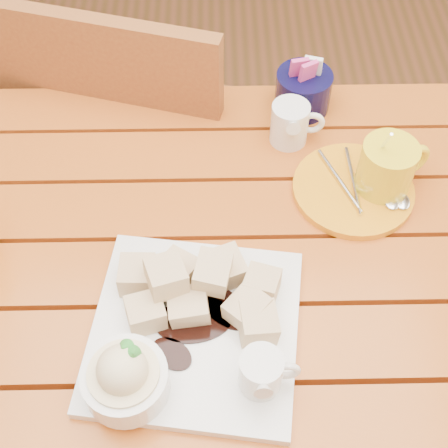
{
  "coord_description": "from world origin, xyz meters",
  "views": [
    {
      "loc": [
        0.01,
        -0.48,
        1.5
      ],
      "look_at": [
        0.02,
        0.03,
        0.82
      ],
      "focal_mm": 50.0,
      "sensor_mm": 36.0,
      "label": 1
    }
  ],
  "objects_px": {
    "chair_far": "(142,145)",
    "dessert_plate": "(182,334)",
    "orange_saucer": "(354,190)",
    "coffee_mug_right": "(387,168)",
    "table": "(211,307)"
  },
  "relations": [
    {
      "from": "table",
      "to": "chair_far",
      "type": "height_order",
      "value": "chair_far"
    },
    {
      "from": "dessert_plate",
      "to": "coffee_mug_right",
      "type": "relative_size",
      "value": 2.16
    },
    {
      "from": "table",
      "to": "chair_far",
      "type": "relative_size",
      "value": 1.32
    },
    {
      "from": "dessert_plate",
      "to": "coffee_mug_right",
      "type": "height_order",
      "value": "coffee_mug_right"
    },
    {
      "from": "orange_saucer",
      "to": "chair_far",
      "type": "relative_size",
      "value": 0.21
    },
    {
      "from": "dessert_plate",
      "to": "chair_far",
      "type": "distance_m",
      "value": 0.67
    },
    {
      "from": "orange_saucer",
      "to": "coffee_mug_right",
      "type": "bearing_deg",
      "value": 7.95
    },
    {
      "from": "chair_far",
      "to": "dessert_plate",
      "type": "bearing_deg",
      "value": 117.2
    },
    {
      "from": "table",
      "to": "orange_saucer",
      "type": "xyz_separation_m",
      "value": [
        0.23,
        0.14,
        0.11
      ]
    },
    {
      "from": "coffee_mug_right",
      "to": "chair_far",
      "type": "height_order",
      "value": "chair_far"
    },
    {
      "from": "chair_far",
      "to": "orange_saucer",
      "type": "bearing_deg",
      "value": 153.91
    },
    {
      "from": "coffee_mug_right",
      "to": "dessert_plate",
      "type": "bearing_deg",
      "value": -162.69
    },
    {
      "from": "table",
      "to": "dessert_plate",
      "type": "xyz_separation_m",
      "value": [
        -0.04,
        -0.12,
        0.14
      ]
    },
    {
      "from": "coffee_mug_right",
      "to": "orange_saucer",
      "type": "distance_m",
      "value": 0.06
    },
    {
      "from": "table",
      "to": "coffee_mug_right",
      "type": "bearing_deg",
      "value": 28.41
    }
  ]
}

